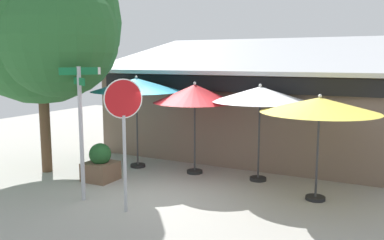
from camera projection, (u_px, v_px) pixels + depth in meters
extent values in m
cube|color=#9E9B93|center=(162.00, 193.00, 9.86)|extent=(28.00, 28.00, 0.10)
cube|color=#705B4C|center=(260.00, 110.00, 14.11)|extent=(9.40, 5.37, 2.81)
cube|color=#B7BABF|center=(260.00, 53.00, 13.69)|extent=(9.90, 5.98, 1.27)
cube|color=black|center=(231.00, 84.00, 11.55)|extent=(8.80, 0.16, 0.44)
cylinder|color=#A8AAB2|center=(81.00, 135.00, 9.04)|extent=(0.09, 0.09, 3.00)
cube|color=#116B38|center=(79.00, 71.00, 8.84)|extent=(0.48, 0.72, 0.16)
cube|color=#116B38|center=(79.00, 81.00, 8.87)|extent=(0.72, 0.48, 0.16)
cube|color=white|center=(99.00, 71.00, 9.06)|extent=(0.06, 0.07, 0.16)
cylinder|color=#A8AAB2|center=(125.00, 164.00, 8.42)|extent=(0.07, 0.07, 2.03)
cylinder|color=white|center=(123.00, 99.00, 8.22)|extent=(0.48, 0.66, 0.81)
cylinder|color=red|center=(123.00, 99.00, 8.22)|extent=(0.46, 0.63, 0.76)
cylinder|color=black|center=(138.00, 166.00, 12.11)|extent=(0.44, 0.44, 0.08)
cylinder|color=#333335|center=(137.00, 129.00, 11.94)|extent=(0.05, 0.05, 2.29)
cone|color=#2D99BC|center=(136.00, 85.00, 11.75)|extent=(2.62, 2.62, 0.38)
sphere|color=silver|center=(136.00, 77.00, 11.72)|extent=(0.08, 0.08, 0.08)
cylinder|color=black|center=(195.00, 172.00, 11.45)|extent=(0.44, 0.44, 0.08)
cylinder|color=#333335|center=(195.00, 137.00, 11.30)|extent=(0.05, 0.05, 2.04)
cone|color=#B21E23|center=(195.00, 93.00, 11.13)|extent=(2.28, 2.28, 0.50)
sphere|color=silver|center=(195.00, 83.00, 11.08)|extent=(0.08, 0.08, 0.08)
cylinder|color=black|center=(258.00, 179.00, 10.76)|extent=(0.44, 0.44, 0.08)
cylinder|color=#333335|center=(259.00, 140.00, 10.61)|extent=(0.05, 0.05, 2.14)
cone|color=white|center=(260.00, 94.00, 10.43)|extent=(2.47, 2.47, 0.38)
sphere|color=silver|center=(260.00, 85.00, 10.40)|extent=(0.08, 0.08, 0.08)
cylinder|color=black|center=(315.00, 198.00, 9.26)|extent=(0.44, 0.44, 0.08)
cylinder|color=#333335|center=(317.00, 156.00, 9.12)|extent=(0.05, 0.05, 2.05)
cone|color=#EAD14C|center=(320.00, 105.00, 8.95)|extent=(2.60, 2.60, 0.33)
sphere|color=silver|center=(320.00, 96.00, 8.92)|extent=(0.08, 0.08, 0.08)
cylinder|color=brown|center=(45.00, 128.00, 11.45)|extent=(0.28, 0.28, 2.48)
sphere|color=#28602D|center=(40.00, 22.00, 11.02)|extent=(4.42, 4.42, 4.42)
sphere|color=#28602D|center=(58.00, 37.00, 10.05)|extent=(2.99, 2.99, 2.99)
cube|color=brown|center=(101.00, 171.00, 10.74)|extent=(0.77, 0.77, 0.48)
sphere|color=#1E4C23|center=(100.00, 154.00, 10.67)|extent=(0.58, 0.58, 0.58)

